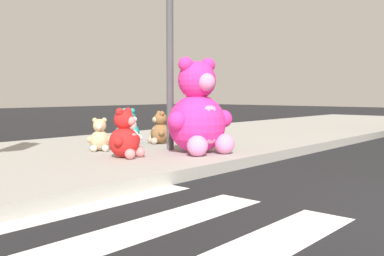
# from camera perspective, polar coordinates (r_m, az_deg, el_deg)

# --- Properties ---
(sidewalk) EXTENTS (28.00, 4.40, 0.15)m
(sidewalk) POSITION_cam_1_polar(r_m,az_deg,el_deg) (6.93, -13.39, -3.53)
(sidewalk) COLOR #9E9B93
(sidewalk) RESTS_ON ground_plane
(sign_pole) EXTENTS (0.56, 0.11, 3.20)m
(sign_pole) POSITION_cam_1_polar(r_m,az_deg,el_deg) (6.96, -2.86, 11.25)
(sign_pole) COLOR #4C4C51
(sign_pole) RESTS_ON sidewalk
(plush_pink_large) EXTENTS (1.05, 0.99, 1.40)m
(plush_pink_large) POSITION_cam_1_polar(r_m,az_deg,el_deg) (6.51, 0.85, 1.71)
(plush_pink_large) COLOR #F22D93
(plush_pink_large) RESTS_ON sidewalk
(plush_white) EXTENTS (0.36, 0.36, 0.51)m
(plush_white) POSITION_cam_1_polar(r_m,az_deg,el_deg) (7.07, -7.97, -1.02)
(plush_white) COLOR white
(plush_white) RESTS_ON sidewalk
(plush_tan) EXTENTS (0.36, 0.36, 0.51)m
(plush_tan) POSITION_cam_1_polar(r_m,az_deg,el_deg) (6.89, -11.79, -1.22)
(plush_tan) COLOR tan
(plush_tan) RESTS_ON sidewalk
(plush_teal) EXTENTS (0.43, 0.48, 0.62)m
(plush_teal) POSITION_cam_1_polar(r_m,az_deg,el_deg) (7.77, -8.26, -0.21)
(plush_teal) COLOR teal
(plush_teal) RESTS_ON sidewalk
(plush_lime) EXTENTS (0.46, 0.42, 0.60)m
(plush_lime) POSITION_cam_1_polar(r_m,az_deg,el_deg) (7.45, 2.00, -0.41)
(plush_lime) COLOR #8CD133
(plush_lime) RESTS_ON sidewalk
(plush_red) EXTENTS (0.52, 0.48, 0.68)m
(plush_red) POSITION_cam_1_polar(r_m,az_deg,el_deg) (6.10, -8.57, -1.24)
(plush_red) COLOR red
(plush_red) RESTS_ON sidewalk
(plush_brown) EXTENTS (0.41, 0.41, 0.57)m
(plush_brown) POSITION_cam_1_polar(r_m,az_deg,el_deg) (7.76, -4.19, -0.32)
(plush_brown) COLOR olive
(plush_brown) RESTS_ON sidewalk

